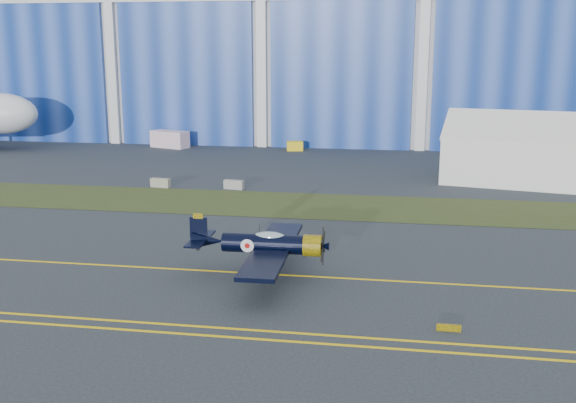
% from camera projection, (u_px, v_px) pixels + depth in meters
% --- Properties ---
extents(ground, '(260.00, 260.00, 0.00)m').
position_uv_depth(ground, '(126.00, 243.00, 48.54)').
color(ground, '#2E353C').
rests_on(ground, ground).
extents(grass_median, '(260.00, 10.00, 0.02)m').
position_uv_depth(grass_median, '(186.00, 201.00, 62.00)').
color(grass_median, '#475128').
rests_on(grass_median, ground).
extents(hangar, '(220.00, 45.70, 30.00)m').
position_uv_depth(hangar, '(288.00, 40.00, 114.23)').
color(hangar, silver).
rests_on(hangar, ground).
extents(taxiway_centreline, '(200.00, 0.20, 0.02)m').
position_uv_depth(taxiway_centreline, '(95.00, 265.00, 43.73)').
color(taxiway_centreline, yellow).
rests_on(taxiway_centreline, ground).
extents(edge_line_near, '(80.00, 0.20, 0.02)m').
position_uv_depth(edge_line_near, '(14.00, 322.00, 34.59)').
color(edge_line_near, yellow).
rests_on(edge_line_near, ground).
extents(edge_line_far, '(80.00, 0.20, 0.02)m').
position_uv_depth(edge_line_far, '(24.00, 314.00, 35.56)').
color(edge_line_far, yellow).
rests_on(edge_line_far, ground).
extents(guard_board_right, '(1.20, 0.15, 0.35)m').
position_uv_depth(guard_board_right, '(449.00, 328.00, 33.44)').
color(guard_board_right, yellow).
rests_on(guard_board_right, ground).
extents(warbird, '(9.81, 11.77, 3.44)m').
position_uv_depth(warbird, '(264.00, 244.00, 40.97)').
color(warbird, black).
rests_on(warbird, ground).
extents(tent, '(18.06, 14.75, 7.44)m').
position_uv_depth(tent, '(525.00, 146.00, 70.63)').
color(tent, white).
rests_on(tent, ground).
extents(shipping_container, '(5.85, 3.91, 2.36)m').
position_uv_depth(shipping_container, '(170.00, 139.00, 94.86)').
color(shipping_container, silver).
rests_on(shipping_container, ground).
extents(tug, '(2.41, 1.78, 1.27)m').
position_uv_depth(tug, '(295.00, 146.00, 92.14)').
color(tug, yellow).
rests_on(tug, ground).
extents(barrier_a, '(2.07, 0.89, 0.90)m').
position_uv_depth(barrier_a, '(160.00, 183.00, 67.91)').
color(barrier_a, '#9B9A85').
rests_on(barrier_a, ground).
extents(barrier_b, '(2.07, 0.93, 0.90)m').
position_uv_depth(barrier_b, '(234.00, 185.00, 67.00)').
color(barrier_b, '#999596').
rests_on(barrier_b, ground).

